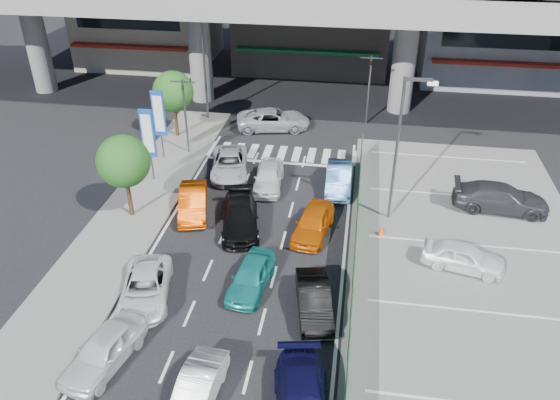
% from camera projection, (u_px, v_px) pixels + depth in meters
% --- Properties ---
extents(ground, '(120.00, 120.00, 0.00)m').
position_uv_depth(ground, '(241.00, 274.00, 25.89)').
color(ground, black).
rests_on(ground, ground).
extents(parking_lot, '(12.00, 28.00, 0.06)m').
position_uv_depth(parking_lot, '(474.00, 269.00, 26.11)').
color(parking_lot, slate).
rests_on(parking_lot, ground).
extents(sidewalk_left, '(4.00, 30.00, 0.12)m').
position_uv_depth(sidewalk_left, '(132.00, 215.00, 30.16)').
color(sidewalk_left, slate).
rests_on(sidewalk_left, ground).
extents(fence_run, '(0.16, 22.00, 1.80)m').
position_uv_depth(fence_run, '(355.00, 256.00, 25.57)').
color(fence_run, '#1F5B29').
rests_on(fence_run, ground).
extents(building_east, '(12.00, 10.90, 12.00)m').
position_uv_depth(building_east, '(496.00, 9.00, 47.66)').
color(building_east, gray).
rests_on(building_east, ground).
extents(traffic_light_left, '(1.60, 1.24, 5.20)m').
position_uv_depth(traffic_light_left, '(184.00, 98.00, 34.80)').
color(traffic_light_left, '#595B60').
rests_on(traffic_light_left, ground).
extents(traffic_light_right, '(1.60, 1.24, 5.20)m').
position_uv_depth(traffic_light_right, '(370.00, 73.00, 39.16)').
color(traffic_light_right, '#595B60').
rests_on(traffic_light_right, ground).
extents(street_lamp_right, '(1.65, 0.22, 8.00)m').
position_uv_depth(street_lamp_right, '(401.00, 139.00, 27.53)').
color(street_lamp_right, '#595B60').
rests_on(street_lamp_right, ground).
extents(street_lamp_left, '(1.65, 0.22, 8.00)m').
position_uv_depth(street_lamp_left, '(206.00, 58.00, 39.45)').
color(street_lamp_left, '#595B60').
rests_on(street_lamp_left, ground).
extents(signboard_near, '(0.80, 0.14, 4.70)m').
position_uv_depth(signboard_near, '(148.00, 135.00, 32.00)').
color(signboard_near, '#595B60').
rests_on(signboard_near, ground).
extents(signboard_far, '(0.80, 0.14, 4.70)m').
position_uv_depth(signboard_far, '(159.00, 116.00, 34.59)').
color(signboard_far, '#595B60').
rests_on(signboard_far, ground).
extents(tree_near, '(2.80, 2.80, 4.80)m').
position_uv_depth(tree_near, '(123.00, 162.00, 28.43)').
color(tree_near, '#382314').
rests_on(tree_near, ground).
extents(tree_far, '(2.80, 2.80, 4.80)m').
position_uv_depth(tree_far, '(173.00, 91.00, 37.41)').
color(tree_far, '#382314').
rests_on(tree_far, ground).
extents(van_white_back_left, '(2.51, 4.31, 1.38)m').
position_uv_depth(van_white_back_left, '(104.00, 350.00, 20.86)').
color(van_white_back_left, silver).
rests_on(van_white_back_left, ground).
extents(hatch_white_back_mid, '(1.58, 3.80, 1.22)m').
position_uv_depth(hatch_white_back_mid, '(197.00, 390.00, 19.36)').
color(hatch_white_back_mid, white).
rests_on(hatch_white_back_mid, ground).
extents(sedan_white_mid_left, '(3.02, 4.79, 1.23)m').
position_uv_depth(sedan_white_mid_left, '(145.00, 287.00, 24.10)').
color(sedan_white_mid_left, white).
rests_on(sedan_white_mid_left, ground).
extents(taxi_teal_mid, '(1.97, 3.99, 1.31)m').
position_uv_depth(taxi_teal_mid, '(251.00, 276.00, 24.72)').
color(taxi_teal_mid, teal).
rests_on(taxi_teal_mid, ground).
extents(hatch_black_mid_right, '(2.13, 4.13, 1.30)m').
position_uv_depth(hatch_black_mid_right, '(314.00, 300.00, 23.33)').
color(hatch_black_mid_right, black).
rests_on(hatch_black_mid_right, ground).
extents(taxi_orange_left, '(2.47, 4.42, 1.38)m').
position_uv_depth(taxi_orange_left, '(193.00, 202.00, 30.14)').
color(taxi_orange_left, '#C73E00').
rests_on(taxi_orange_left, ground).
extents(sedan_black_mid, '(2.99, 5.07, 1.38)m').
position_uv_depth(sedan_black_mid, '(240.00, 217.00, 28.84)').
color(sedan_black_mid, black).
rests_on(sedan_black_mid, ground).
extents(taxi_orange_right, '(2.23, 4.25, 1.38)m').
position_uv_depth(taxi_orange_right, '(313.00, 223.00, 28.38)').
color(taxi_orange_right, '#D45B07').
rests_on(taxi_orange_right, ground).
extents(wagon_silver_front_left, '(3.09, 5.08, 1.32)m').
position_uv_depth(wagon_silver_front_left, '(229.00, 164.00, 34.10)').
color(wagon_silver_front_left, '#B4B5BC').
rests_on(wagon_silver_front_left, ground).
extents(sedan_white_front_mid, '(1.89, 4.15, 1.38)m').
position_uv_depth(sedan_white_front_mid, '(269.00, 177.00, 32.63)').
color(sedan_white_front_mid, silver).
rests_on(sedan_white_front_mid, ground).
extents(kei_truck_front_right, '(1.60, 4.23, 1.38)m').
position_uv_depth(kei_truck_front_right, '(339.00, 178.00, 32.43)').
color(kei_truck_front_right, '#588ED6').
rests_on(kei_truck_front_right, ground).
extents(crossing_wagon_silver, '(5.69, 3.46, 1.48)m').
position_uv_depth(crossing_wagon_silver, '(273.00, 120.00, 39.95)').
color(crossing_wagon_silver, '#A9AAB1').
rests_on(crossing_wagon_silver, ground).
extents(parked_sedan_white, '(4.11, 2.39, 1.32)m').
position_uv_depth(parked_sedan_white, '(463.00, 257.00, 25.86)').
color(parked_sedan_white, white).
rests_on(parked_sedan_white, parking_lot).
extents(parked_sedan_dgrey, '(5.33, 2.52, 1.50)m').
position_uv_depth(parked_sedan_dgrey, '(501.00, 198.00, 30.29)').
color(parked_sedan_dgrey, '#35343A').
rests_on(parked_sedan_dgrey, parking_lot).
extents(traffic_cone, '(0.33, 0.33, 0.63)m').
position_uv_depth(traffic_cone, '(381.00, 230.00, 28.35)').
color(traffic_cone, '#FA4E0D').
rests_on(traffic_cone, parking_lot).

